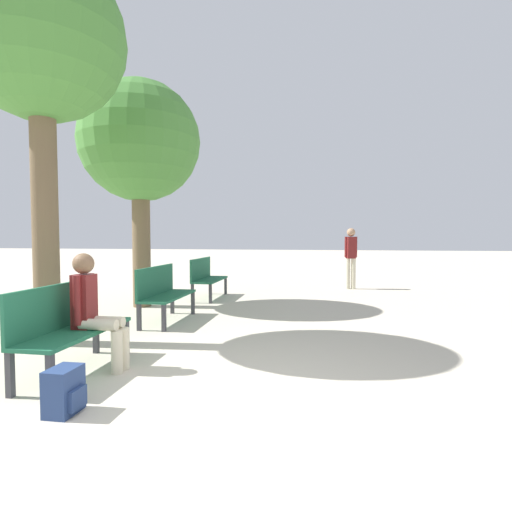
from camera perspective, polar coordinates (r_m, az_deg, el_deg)
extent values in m
plane|color=beige|center=(3.53, -3.72, -22.09)|extent=(80.00, 80.00, 0.00)
cube|color=#1E6042|center=(4.82, -24.26, -9.88)|extent=(0.50, 1.51, 0.04)
cube|color=#1E6042|center=(4.90, -26.59, -6.53)|extent=(0.04, 1.51, 0.50)
cube|color=#38383D|center=(4.20, -27.31, -15.12)|extent=(0.06, 0.06, 0.43)
cube|color=#38383D|center=(5.37, -18.05, -11.03)|extent=(0.06, 0.06, 0.43)
cube|color=#38383D|center=(4.45, -31.71, -14.21)|extent=(0.06, 0.06, 0.43)
cube|color=#38383D|center=(5.56, -21.89, -10.60)|extent=(0.06, 0.06, 0.43)
cube|color=#1E6042|center=(7.13, -12.40, -5.61)|extent=(0.50, 1.51, 0.04)
cube|color=#1E6042|center=(7.18, -14.14, -3.41)|extent=(0.04, 1.51, 0.50)
cube|color=#38383D|center=(6.44, -13.02, -8.63)|extent=(0.06, 0.06, 0.43)
cube|color=#38383D|center=(7.76, -9.00, -6.64)|extent=(0.06, 0.06, 0.43)
cube|color=#38383D|center=(6.61, -16.37, -8.38)|extent=(0.06, 0.06, 0.43)
cube|color=#38383D|center=(7.89, -11.86, -6.50)|extent=(0.06, 0.06, 0.43)
cube|color=#1E6042|center=(9.61, -6.57, -3.38)|extent=(0.50, 1.51, 0.04)
cube|color=#1E6042|center=(9.65, -7.90, -1.77)|extent=(0.04, 1.51, 0.50)
cube|color=#38383D|center=(8.91, -6.54, -5.40)|extent=(0.06, 0.06, 0.43)
cube|color=#38383D|center=(10.27, -4.36, -4.29)|extent=(0.06, 0.06, 0.43)
cube|color=#38383D|center=(9.03, -9.06, -5.30)|extent=(0.06, 0.06, 0.43)
cube|color=#38383D|center=(10.37, -6.58, -4.22)|extent=(0.06, 0.06, 0.43)
cylinder|color=brown|center=(6.21, -27.91, 5.20)|extent=(0.34, 0.34, 3.56)
sphere|color=#478438|center=(6.76, -28.43, 25.92)|extent=(2.24, 2.24, 2.24)
cylinder|color=brown|center=(8.74, -16.06, 2.10)|extent=(0.37, 0.37, 2.78)
sphere|color=#478438|center=(8.96, -16.25, 15.48)|extent=(2.49, 2.49, 2.49)
cylinder|color=beige|center=(4.71, -21.58, -9.10)|extent=(0.42, 0.12, 0.12)
cylinder|color=beige|center=(4.68, -19.23, -12.86)|extent=(0.12, 0.12, 0.47)
cylinder|color=beige|center=(4.84, -20.66, -8.77)|extent=(0.42, 0.12, 0.12)
cylinder|color=beige|center=(4.81, -18.36, -12.43)|extent=(0.12, 0.12, 0.47)
cube|color=maroon|center=(4.84, -23.33, -5.95)|extent=(0.19, 0.23, 0.60)
cylinder|color=maroon|center=(4.73, -24.17, -5.80)|extent=(0.09, 0.09, 0.54)
cylinder|color=maroon|center=(4.94, -22.55, -5.41)|extent=(0.09, 0.09, 0.54)
sphere|color=brown|center=(4.80, -23.43, -1.00)|extent=(0.23, 0.23, 0.23)
cube|color=navy|center=(3.88, -25.77, -16.94)|extent=(0.21, 0.30, 0.39)
cube|color=navy|center=(3.83, -24.12, -18.09)|extent=(0.04, 0.21, 0.17)
cylinder|color=beige|center=(11.55, 12.98, -2.47)|extent=(0.13, 0.13, 0.86)
cylinder|color=beige|center=(11.56, 13.74, -2.47)|extent=(0.13, 0.13, 0.86)
cube|color=maroon|center=(11.51, 13.40, 1.18)|extent=(0.28, 0.26, 0.61)
cylinder|color=maroon|center=(11.51, 12.76, 1.26)|extent=(0.09, 0.09, 0.58)
cylinder|color=maroon|center=(11.52, 14.04, 1.25)|extent=(0.09, 0.09, 0.58)
sphere|color=#A37A5B|center=(11.51, 13.43, 3.31)|extent=(0.23, 0.23, 0.23)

